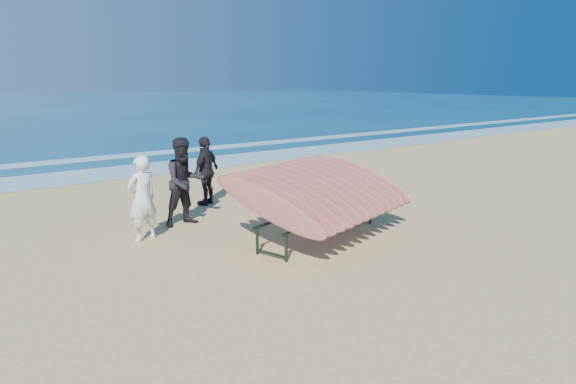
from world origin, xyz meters
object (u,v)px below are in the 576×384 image
person_white (142,198)px  person_dark_a (185,182)px  surfboard_rack (320,191)px  person_dark_b (206,171)px

person_white → person_dark_a: person_dark_a is taller
surfboard_rack → person_dark_a: person_dark_a is taller
person_dark_a → person_dark_b: person_dark_a is taller
surfboard_rack → person_white: size_ratio=2.25×
surfboard_rack → person_white: bearing=129.8°
person_white → surfboard_rack: bearing=134.4°
surfboard_rack → person_white: 3.40m
person_dark_a → surfboard_rack: bearing=-55.9°
person_dark_a → person_dark_b: bearing=47.2°
person_white → person_dark_a: size_ratio=0.89×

